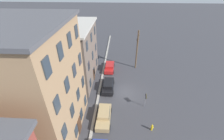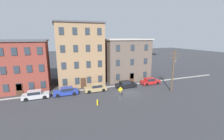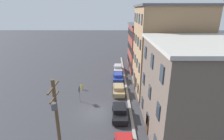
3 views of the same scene
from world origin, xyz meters
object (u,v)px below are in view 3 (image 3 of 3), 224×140
Objects in this scene: car_tan at (119,89)px; fire_hydrant at (82,87)px; utility_pole at (57,122)px; car_black at (120,111)px; car_blue at (118,76)px; caution_sign at (79,91)px; car_silver at (118,68)px.

car_tan reaches higher than fire_hydrant.
car_black is at bearing 145.29° from utility_pole.
car_tan is 15.67m from utility_pole.
car_blue is 12.29m from car_black.
fire_hydrant is at bearing -55.46° from car_blue.
car_tan is at bearing -0.54° from car_blue.
caution_sign is 4.30m from fire_hydrant.
car_silver is 17.50m from car_black.
utility_pole is at bearing -20.70° from car_tan.
car_black is at bearing 38.02° from fire_hydrant.
fire_hydrant is (9.57, -6.43, -0.27)m from car_silver.
caution_sign is 0.31× the size of utility_pole.
caution_sign is at bearing -123.31° from car_black.
car_blue is 20.99m from utility_pole.
car_tan is (5.69, -0.05, 0.00)m from car_blue.
utility_pole is (11.42, 0.53, 2.93)m from caution_sign.
car_blue is 1.00× the size of car_tan.
utility_pole is (7.61, -5.27, 3.85)m from car_black.
fire_hydrant is at bearing -174.51° from caution_sign.
fire_hydrant is (-4.11, -0.39, -1.19)m from caution_sign.
caution_sign is (13.68, -6.03, 0.93)m from car_silver.
caution_sign is 11.80m from utility_pole.
car_black is (12.29, -0.15, 0.00)m from car_blue.
car_tan is at bearing 179.17° from car_black.
car_silver is at bearing 156.21° from caution_sign.
car_blue is at bearing 144.95° from caution_sign.
car_blue is 7.71m from fire_hydrant.
car_black is 4.58× the size of fire_hydrant.
car_tan is at bearing -0.72° from car_silver.
car_black is (6.60, -0.10, 0.00)m from car_tan.
fire_hydrant is at bearing -33.88° from car_silver.
caution_sign reaches higher than car_black.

